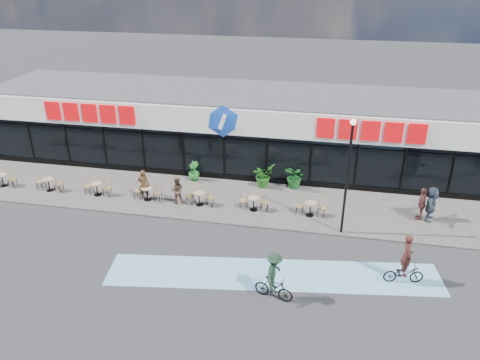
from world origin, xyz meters
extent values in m
plane|color=#28282B|center=(0.00, 0.00, 0.00)|extent=(120.00, 120.00, 0.00)
cube|color=#635D57|center=(0.00, 4.50, 0.05)|extent=(44.00, 5.00, 0.10)
cube|color=#6BA8CB|center=(4.00, -1.50, 0.01)|extent=(14.17, 4.13, 0.01)
cube|color=black|center=(0.00, 10.00, 1.50)|extent=(30.00, 6.00, 3.00)
cube|color=white|center=(0.00, 9.85, 3.75)|extent=(30.60, 6.30, 1.50)
cube|color=#47474C|center=(0.00, 10.00, 4.55)|extent=(30.60, 6.30, 0.10)
cube|color=navy|center=(0.00, 6.96, 3.05)|extent=(30.60, 0.08, 0.18)
cube|color=black|center=(0.00, 6.97, 2.65)|extent=(30.00, 0.06, 0.08)
cube|color=black|center=(0.00, 6.98, 0.20)|extent=(30.00, 0.10, 0.40)
cube|color=red|center=(-8.00, 6.70, 3.80)|extent=(5.63, 0.18, 1.10)
cube|color=red|center=(8.00, 6.70, 3.80)|extent=(5.63, 0.18, 1.10)
ellipsoid|color=#1747B9|center=(0.00, 6.70, 3.80)|extent=(1.90, 0.24, 1.90)
cylinder|color=black|center=(-12.50, 6.97, 1.50)|extent=(0.10, 0.10, 3.00)
cylinder|color=black|center=(-10.00, 6.97, 1.50)|extent=(0.10, 0.10, 3.00)
cylinder|color=black|center=(-7.50, 6.97, 1.50)|extent=(0.10, 0.10, 3.00)
cylinder|color=black|center=(-5.00, 6.97, 1.50)|extent=(0.10, 0.10, 3.00)
cylinder|color=black|center=(-2.50, 6.97, 1.50)|extent=(0.10, 0.10, 3.00)
cylinder|color=black|center=(0.00, 6.97, 1.50)|extent=(0.10, 0.10, 3.00)
cylinder|color=black|center=(2.50, 6.97, 1.50)|extent=(0.10, 0.10, 3.00)
cylinder|color=black|center=(5.00, 6.97, 1.50)|extent=(0.10, 0.10, 3.00)
cylinder|color=black|center=(7.50, 6.97, 1.50)|extent=(0.10, 0.10, 3.00)
cylinder|color=black|center=(10.00, 6.97, 1.50)|extent=(0.10, 0.10, 3.00)
cylinder|color=black|center=(12.50, 6.97, 1.50)|extent=(0.10, 0.10, 3.00)
cylinder|color=black|center=(6.81, 2.30, 2.83)|extent=(0.12, 0.12, 5.47)
sphere|color=#FFF2CC|center=(6.81, 2.30, 5.67)|extent=(0.28, 0.28, 0.28)
cylinder|color=tan|center=(-12.34, 3.59, 0.82)|extent=(0.60, 0.60, 0.04)
cylinder|color=black|center=(-12.34, 3.59, 0.47)|extent=(0.06, 0.06, 0.70)
cylinder|color=black|center=(-12.34, 3.59, 0.11)|extent=(0.40, 0.40, 0.02)
cylinder|color=tan|center=(-9.41, 3.59, 0.82)|extent=(0.60, 0.60, 0.04)
cylinder|color=black|center=(-9.41, 3.59, 0.47)|extent=(0.06, 0.06, 0.70)
cylinder|color=black|center=(-9.41, 3.59, 0.11)|extent=(0.40, 0.40, 0.02)
cylinder|color=tan|center=(-6.48, 3.59, 0.82)|extent=(0.60, 0.60, 0.04)
cylinder|color=black|center=(-6.48, 3.59, 0.47)|extent=(0.06, 0.06, 0.70)
cylinder|color=black|center=(-6.48, 3.59, 0.11)|extent=(0.40, 0.40, 0.02)
cylinder|color=tan|center=(-3.55, 3.59, 0.82)|extent=(0.60, 0.60, 0.04)
cylinder|color=black|center=(-3.55, 3.59, 0.47)|extent=(0.06, 0.06, 0.70)
cylinder|color=black|center=(-3.55, 3.59, 0.11)|extent=(0.40, 0.40, 0.02)
cylinder|color=tan|center=(-0.62, 3.59, 0.82)|extent=(0.60, 0.60, 0.04)
cylinder|color=black|center=(-0.62, 3.59, 0.47)|extent=(0.06, 0.06, 0.70)
cylinder|color=black|center=(-0.62, 3.59, 0.11)|extent=(0.40, 0.40, 0.02)
cylinder|color=tan|center=(2.31, 3.59, 0.82)|extent=(0.60, 0.60, 0.04)
cylinder|color=black|center=(2.31, 3.59, 0.47)|extent=(0.06, 0.06, 0.70)
cylinder|color=black|center=(2.31, 3.59, 0.11)|extent=(0.40, 0.40, 0.02)
cylinder|color=tan|center=(5.23, 3.59, 0.82)|extent=(0.60, 0.60, 0.04)
cylinder|color=black|center=(5.23, 3.59, 0.47)|extent=(0.06, 0.06, 0.70)
cylinder|color=black|center=(5.23, 3.59, 0.11)|extent=(0.40, 0.40, 0.02)
imported|color=#1D6522|center=(-1.75, 6.51, 0.68)|extent=(0.86, 0.86, 1.16)
imported|color=#215A19|center=(2.37, 6.50, 0.78)|extent=(1.54, 1.59, 1.35)
imported|color=#19581F|center=(4.19, 6.62, 0.78)|extent=(1.61, 1.60, 1.35)
imported|color=#422A17|center=(-3.74, 3.70, 0.96)|extent=(0.66, 0.46, 1.72)
imported|color=brown|center=(-1.85, 3.60, 0.86)|extent=(0.87, 0.75, 1.52)
imported|color=brown|center=(10.69, 4.34, 0.97)|extent=(0.59, 1.07, 1.73)
imported|color=#303D4A|center=(11.14, 4.35, 1.01)|extent=(1.01, 1.77, 1.82)
imported|color=black|center=(4.20, -2.99, 0.48)|extent=(1.66, 0.83, 0.96)
imported|color=#1A2F21|center=(4.20, -2.99, 1.27)|extent=(0.85, 1.17, 1.63)
imported|color=black|center=(9.29, -0.97, 0.43)|extent=(1.70, 0.82, 0.86)
imported|color=#421C17|center=(9.29, -0.97, 1.35)|extent=(0.53, 0.72, 1.80)
camera|label=1|loc=(5.70, -17.48, 12.22)|focal=35.00mm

